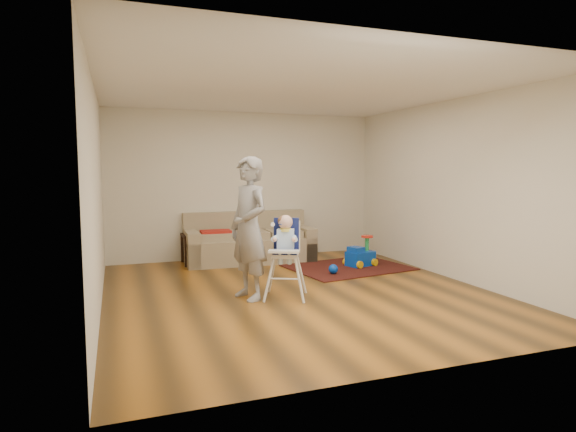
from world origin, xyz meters
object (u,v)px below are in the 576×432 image
object	(u,v)px
sofa	(249,237)
ride_on_toy	(360,251)
toy_ball	(333,269)
high_chair	(285,258)
adult	(249,228)
side_table	(198,249)

from	to	relation	value
sofa	ride_on_toy	size ratio (longest dim) A/B	4.49
toy_ball	high_chair	size ratio (longest dim) A/B	0.14
toy_ball	adult	xyz separation A→B (m)	(-1.61, -0.89, 0.82)
ride_on_toy	toy_ball	xyz separation A→B (m)	(-0.71, -0.43, -0.18)
high_chair	adult	distance (m)	0.61
sofa	side_table	distance (m)	0.93
toy_ball	high_chair	world-z (taller)	high_chair
adult	side_table	bearing A→B (deg)	167.87
sofa	ride_on_toy	bearing A→B (deg)	-30.73
side_table	ride_on_toy	distance (m)	2.84
ride_on_toy	adult	bearing A→B (deg)	-167.62
side_table	sofa	bearing A→B (deg)	-7.53
high_chair	side_table	bearing A→B (deg)	129.82
side_table	high_chair	size ratio (longest dim) A/B	0.48
side_table	toy_ball	world-z (taller)	side_table
ride_on_toy	toy_ball	bearing A→B (deg)	-166.12
high_chair	sofa	bearing A→B (deg)	110.14
toy_ball	adult	size ratio (longest dim) A/B	0.08
sofa	high_chair	world-z (taller)	high_chair
adult	high_chair	bearing A→B (deg)	58.19
side_table	adult	bearing A→B (deg)	-84.12
ride_on_toy	adult	distance (m)	2.75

